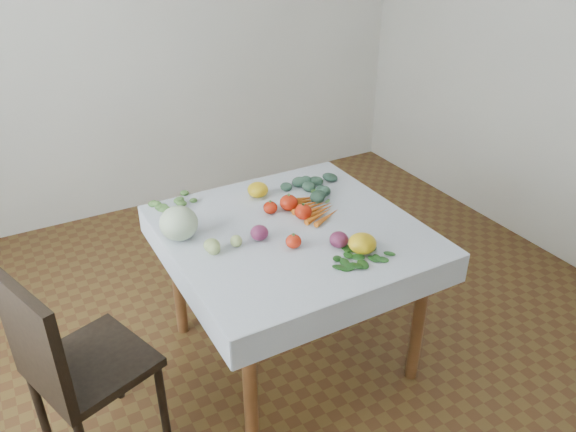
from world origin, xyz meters
name	(u,v)px	position (x,y,z in m)	size (l,w,h in m)	color
ground	(291,351)	(0.00, 0.00, 0.00)	(4.00, 4.00, 0.00)	brown
back_wall	(148,23)	(0.00, 2.00, 1.35)	(4.00, 0.04, 2.70)	beige
table	(292,247)	(0.00, 0.00, 0.65)	(1.00, 1.00, 0.75)	brown
tablecloth	(292,229)	(0.00, 0.00, 0.75)	(1.12, 1.12, 0.01)	white
chair	(68,360)	(-1.06, -0.13, 0.54)	(0.54, 0.54, 0.93)	black
cabbage	(179,223)	(-0.48, 0.17, 0.83)	(0.17, 0.17, 0.15)	beige
tomato_a	(270,208)	(-0.02, 0.18, 0.79)	(0.07, 0.07, 0.06)	red
tomato_b	(303,212)	(0.09, 0.05, 0.79)	(0.08, 0.08, 0.07)	red
tomato_c	(289,203)	(0.08, 0.16, 0.80)	(0.09, 0.09, 0.08)	red
tomato_d	(293,241)	(-0.07, -0.15, 0.79)	(0.07, 0.07, 0.06)	red
heirloom_back	(258,190)	(0.01, 0.37, 0.79)	(0.11, 0.11, 0.08)	yellow
heirloom_front	(362,243)	(0.17, -0.32, 0.80)	(0.12, 0.12, 0.08)	yellow
onion_a	(259,233)	(-0.17, -0.01, 0.79)	(0.08, 0.08, 0.07)	#58193C
onion_b	(339,240)	(0.10, -0.24, 0.79)	(0.08, 0.08, 0.07)	#58193C
tomatillo_cluster	(222,243)	(-0.35, 0.00, 0.78)	(0.10, 0.14, 0.05)	#A7BF6E
carrot_bunch	(313,208)	(0.18, 0.10, 0.77)	(0.19, 0.30, 0.03)	#DA5618
kale_bunch	(319,187)	(0.32, 0.27, 0.78)	(0.33, 0.26, 0.04)	#3A5F49
basil_bunch	(356,253)	(0.13, -0.32, 0.76)	(0.26, 0.22, 0.01)	#184B17
dill_bunch	(175,203)	(-0.40, 0.48, 0.77)	(0.19, 0.19, 0.02)	#5A863D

